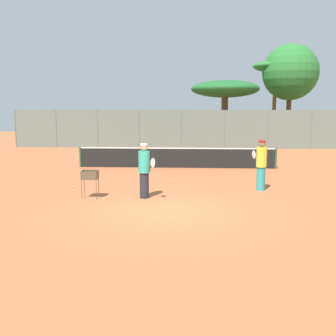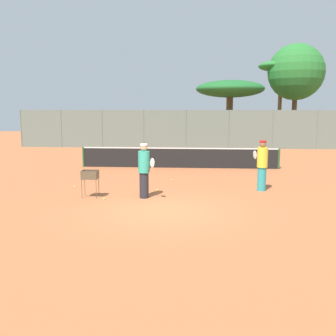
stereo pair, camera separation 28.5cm
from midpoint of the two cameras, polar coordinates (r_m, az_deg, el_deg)
name	(u,v)px [view 2 (the right image)]	position (r m, az deg, el deg)	size (l,w,h in m)	color
ground_plane	(165,211)	(12.16, 0.23, -6.25)	(80.00, 80.00, 0.00)	#B26038
tennis_net	(179,157)	(20.74, 2.04, 1.56)	(10.44, 0.10, 1.07)	#26592D
back_fence	(186,129)	(30.86, 2.86, 5.64)	(26.72, 0.08, 2.98)	slate
tree_0	(281,68)	(36.72, 16.34, 13.77)	(3.95, 3.95, 7.25)	brown
tree_1	(230,90)	(33.91, 9.23, 11.14)	(5.71, 5.71, 5.43)	brown
tree_2	(296,72)	(36.34, 18.30, 13.04)	(4.79, 4.79, 8.57)	brown
player_white_outfit	(144,170)	(13.72, -2.90, -0.30)	(0.68, 0.81, 1.92)	#26262D
player_red_cap	(262,165)	(15.38, 14.02, 0.45)	(0.50, 0.92, 1.93)	teal
ball_cart	(91,177)	(14.04, -10.59, -1.28)	(0.56, 0.41, 0.97)	brown
tennis_ball_0	(75,187)	(16.10, -12.89, -2.64)	(0.07, 0.07, 0.07)	#D1E54C
tennis_ball_1	(172,180)	(17.07, 1.05, -1.78)	(0.07, 0.07, 0.07)	#D1E54C
tennis_ball_2	(140,173)	(18.85, -3.63, -0.79)	(0.07, 0.07, 0.07)	#D1E54C
tennis_ball_3	(104,199)	(13.76, -8.68, -4.44)	(0.07, 0.07, 0.07)	#D1E54C
tennis_ball_4	(158,190)	(15.07, -0.98, -3.19)	(0.07, 0.07, 0.07)	#D1E54C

